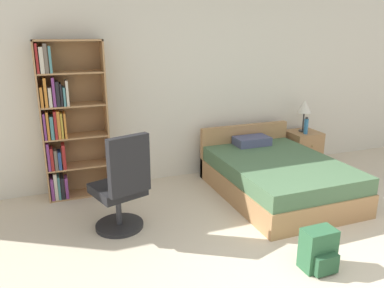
{
  "coord_description": "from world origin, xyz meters",
  "views": [
    {
      "loc": [
        -2.05,
        -1.75,
        2.05
      ],
      "look_at": [
        -0.62,
        1.98,
        0.85
      ],
      "focal_mm": 35.0,
      "sensor_mm": 36.0,
      "label": 1
    }
  ],
  "objects_px": {
    "bookshelf": "(65,123)",
    "bed": "(275,175)",
    "office_chair": "(122,189)",
    "nightstand": "(302,149)",
    "table_lamp": "(305,108)",
    "water_bottle": "(306,126)",
    "backpack_green": "(319,251)"
  },
  "relations": [
    {
      "from": "office_chair",
      "to": "table_lamp",
      "type": "bearing_deg",
      "value": 19.35
    },
    {
      "from": "water_bottle",
      "to": "backpack_green",
      "type": "height_order",
      "value": "water_bottle"
    },
    {
      "from": "bed",
      "to": "table_lamp",
      "type": "distance_m",
      "value": 1.45
    },
    {
      "from": "bed",
      "to": "office_chair",
      "type": "distance_m",
      "value": 2.08
    },
    {
      "from": "bed",
      "to": "table_lamp",
      "type": "height_order",
      "value": "table_lamp"
    },
    {
      "from": "bookshelf",
      "to": "table_lamp",
      "type": "xyz_separation_m",
      "value": [
        3.51,
        -0.08,
        -0.04
      ]
    },
    {
      "from": "bookshelf",
      "to": "office_chair",
      "type": "bearing_deg",
      "value": -68.25
    },
    {
      "from": "bed",
      "to": "nightstand",
      "type": "relative_size",
      "value": 3.43
    },
    {
      "from": "bookshelf",
      "to": "office_chair",
      "type": "height_order",
      "value": "bookshelf"
    },
    {
      "from": "table_lamp",
      "to": "backpack_green",
      "type": "bearing_deg",
      "value": -123.25
    },
    {
      "from": "office_chair",
      "to": "water_bottle",
      "type": "height_order",
      "value": "office_chair"
    },
    {
      "from": "bed",
      "to": "water_bottle",
      "type": "bearing_deg",
      "value": 35.26
    },
    {
      "from": "nightstand",
      "to": "office_chair",
      "type": "bearing_deg",
      "value": -161.11
    },
    {
      "from": "nightstand",
      "to": "water_bottle",
      "type": "distance_m",
      "value": 0.42
    },
    {
      "from": "table_lamp",
      "to": "backpack_green",
      "type": "height_order",
      "value": "table_lamp"
    },
    {
      "from": "nightstand",
      "to": "table_lamp",
      "type": "relative_size",
      "value": 1.13
    },
    {
      "from": "nightstand",
      "to": "bed",
      "type": "bearing_deg",
      "value": -142.13
    },
    {
      "from": "bed",
      "to": "water_bottle",
      "type": "relative_size",
      "value": 7.37
    },
    {
      "from": "bookshelf",
      "to": "water_bottle",
      "type": "distance_m",
      "value": 3.48
    },
    {
      "from": "bookshelf",
      "to": "water_bottle",
      "type": "relative_size",
      "value": 7.59
    },
    {
      "from": "bed",
      "to": "office_chair",
      "type": "height_order",
      "value": "office_chair"
    },
    {
      "from": "bookshelf",
      "to": "office_chair",
      "type": "distance_m",
      "value": 1.33
    },
    {
      "from": "bookshelf",
      "to": "water_bottle",
      "type": "bearing_deg",
      "value": -3.61
    },
    {
      "from": "bed",
      "to": "office_chair",
      "type": "xyz_separation_m",
      "value": [
        -2.05,
        -0.26,
        0.24
      ]
    },
    {
      "from": "water_bottle",
      "to": "bookshelf",
      "type": "bearing_deg",
      "value": 176.39
    },
    {
      "from": "bed",
      "to": "table_lamp",
      "type": "bearing_deg",
      "value": 38.96
    },
    {
      "from": "nightstand",
      "to": "table_lamp",
      "type": "xyz_separation_m",
      "value": [
        -0.01,
        0.02,
        0.66
      ]
    },
    {
      "from": "nightstand",
      "to": "table_lamp",
      "type": "bearing_deg",
      "value": 107.97
    },
    {
      "from": "bed",
      "to": "office_chair",
      "type": "relative_size",
      "value": 1.75
    },
    {
      "from": "bookshelf",
      "to": "water_bottle",
      "type": "xyz_separation_m",
      "value": [
        3.46,
        -0.22,
        -0.29
      ]
    },
    {
      "from": "bookshelf",
      "to": "bed",
      "type": "relative_size",
      "value": 1.03
    },
    {
      "from": "table_lamp",
      "to": "backpack_green",
      "type": "xyz_separation_m",
      "value": [
        -1.55,
        -2.36,
        -0.76
      ]
    }
  ]
}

